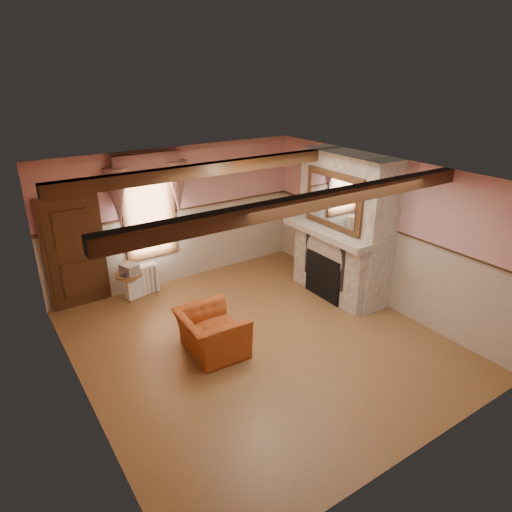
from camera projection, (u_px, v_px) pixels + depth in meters
floor at (258, 341)px, 7.62m from camera, size 5.50×6.00×0.01m
ceiling at (258, 176)px, 6.54m from camera, size 5.50×6.00×0.01m
wall_back at (177, 216)px, 9.38m from camera, size 5.50×0.02×2.80m
wall_front at (417, 362)px, 4.78m from camera, size 5.50×0.02×2.80m
wall_left at (75, 314)px, 5.68m from camera, size 0.02×6.00×2.80m
wall_right at (381, 232)px, 8.48m from camera, size 0.02×6.00×2.80m
wainscot at (258, 302)px, 7.33m from camera, size 5.50×6.00×1.50m
chair_rail at (258, 259)px, 7.04m from camera, size 5.50×6.00×0.08m
firebox at (326, 276)px, 8.93m from camera, size 0.20×0.95×0.90m
armchair at (212, 333)px, 7.22m from camera, size 0.97×1.10×0.69m
side_table at (130, 286)px, 8.90m from camera, size 0.65×0.65×0.55m
book_stack at (130, 269)px, 8.74m from camera, size 0.35×0.39×0.20m
radiator at (141, 281)px, 9.07m from camera, size 0.72×0.32×0.60m
bowl at (342, 226)px, 8.58m from camera, size 0.32×0.32×0.08m
mantel_clock at (316, 213)px, 9.14m from camera, size 0.14×0.24×0.20m
oil_lamp at (328, 216)px, 8.85m from camera, size 0.11×0.11×0.28m
candle_red at (357, 230)px, 8.27m from camera, size 0.06×0.06×0.16m
jar_yellow at (359, 232)px, 8.25m from camera, size 0.06×0.06×0.12m
fireplace at (345, 226)px, 8.78m from camera, size 0.85×2.00×2.80m
mantel at (338, 230)px, 8.70m from camera, size 1.05×2.05×0.12m
overmantel_mirror at (333, 200)px, 8.37m from camera, size 0.06×1.44×1.04m
door at (75, 254)px, 8.40m from camera, size 1.10×0.10×2.10m
window at (149, 209)px, 8.96m from camera, size 1.06×0.08×2.02m
window_drapes at (148, 180)px, 8.65m from camera, size 1.30×0.14×1.40m
ceiling_beam_front at (312, 202)px, 5.65m from camera, size 5.50×0.18×0.20m
ceiling_beam_back at (218, 168)px, 7.50m from camera, size 5.50×0.18×0.20m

